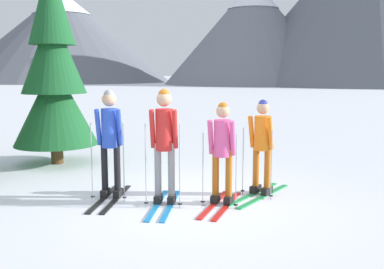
% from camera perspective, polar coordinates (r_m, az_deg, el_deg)
% --- Properties ---
extents(ground_plane, '(400.00, 400.00, 0.00)m').
position_cam_1_polar(ground_plane, '(7.46, -1.60, -8.56)').
color(ground_plane, white).
extents(skier_in_blue, '(0.61, 1.69, 1.84)m').
position_cam_1_polar(skier_in_blue, '(7.59, -10.44, -0.28)').
color(skier_in_blue, black).
rests_on(skier_in_blue, ground).
extents(skier_in_red, '(0.61, 1.69, 1.87)m').
position_cam_1_polar(skier_in_red, '(7.11, -3.55, -0.54)').
color(skier_in_red, '#1E84D1').
rests_on(skier_in_red, ground).
extents(skier_in_pink, '(0.70, 1.62, 1.66)m').
position_cam_1_polar(skier_in_pink, '(7.12, 3.90, -1.92)').
color(skier_in_pink, red).
rests_on(skier_in_pink, ground).
extents(skier_in_orange, '(1.19, 1.69, 1.66)m').
position_cam_1_polar(skier_in_orange, '(7.76, 8.94, -1.20)').
color(skier_in_orange, green).
rests_on(skier_in_orange, ground).
extents(pine_tree_mid, '(1.91, 1.91, 4.62)m').
position_cam_1_polar(pine_tree_mid, '(10.69, -17.31, 7.60)').
color(pine_tree_mid, '#51381E').
rests_on(pine_tree_mid, ground).
extents(mountain_ridge_distant, '(100.64, 58.27, 27.13)m').
position_cam_1_polar(mountain_ridge_distant, '(81.12, 6.33, 14.84)').
color(mountain_ridge_distant, slate).
rests_on(mountain_ridge_distant, ground).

